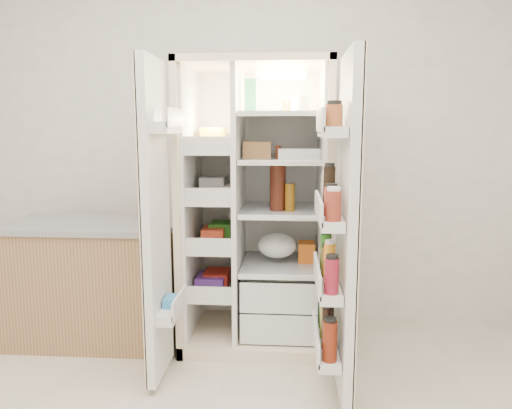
{
  "coord_description": "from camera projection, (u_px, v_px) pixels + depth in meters",
  "views": [
    {
      "loc": [
        0.37,
        -1.46,
        1.41
      ],
      "look_at": [
        0.18,
        1.25,
        0.97
      ],
      "focal_mm": 34.0,
      "sensor_mm": 36.0,
      "label": 1
    }
  ],
  "objects": [
    {
      "name": "freezer_door",
      "position": [
        157.0,
        223.0,
        2.6
      ],
      "size": [
        0.15,
        0.4,
        1.72
      ],
      "color": "silver",
      "rests_on": "floor"
    },
    {
      "name": "kitchen_counter",
      "position": [
        96.0,
        281.0,
        3.19
      ],
      "size": [
        1.1,
        0.58,
        0.8
      ],
      "color": "#A37551",
      "rests_on": "floor"
    },
    {
      "name": "refrigerator",
      "position": [
        259.0,
        228.0,
        3.18
      ],
      "size": [
        0.92,
        0.7,
        1.8
      ],
      "color": "beige",
      "rests_on": "floor"
    },
    {
      "name": "wall_back",
      "position": [
        238.0,
        134.0,
        3.44
      ],
      "size": [
        4.0,
        0.02,
        2.7
      ],
      "primitive_type": "cube",
      "color": "white",
      "rests_on": "floor"
    },
    {
      "name": "fridge_door",
      "position": [
        342.0,
        234.0,
        2.44
      ],
      "size": [
        0.17,
        0.58,
        1.72
      ],
      "color": "silver",
      "rests_on": "floor"
    }
  ]
}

